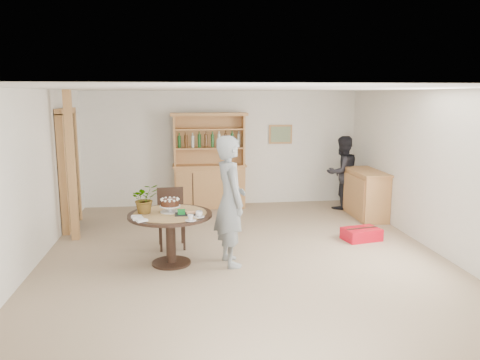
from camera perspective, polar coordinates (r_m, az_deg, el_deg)
name	(u,v)px	position (r m, az deg, el deg)	size (l,w,h in m)	color
ground	(243,256)	(7.19, 0.39, -9.28)	(7.00, 7.00, 0.00)	#9E886C
room_shell	(243,142)	(6.81, 0.42, 4.66)	(6.04, 7.04, 2.52)	white
doorway	(68,168)	(9.04, -20.18, 1.39)	(0.13, 1.10, 2.18)	black
pine_post	(71,166)	(8.19, -19.86, 1.56)	(0.12, 0.12, 2.50)	#B2864B
hutch	(209,176)	(10.12, -3.74, 0.51)	(1.62, 0.54, 2.04)	#B27F4B
sideboard	(366,194)	(9.64, 15.12, -1.63)	(0.54, 1.26, 0.94)	#B27F4B
dining_table	(170,223)	(6.78, -8.48, -5.27)	(1.20, 1.20, 0.76)	black
dining_chair	(171,214)	(7.60, -8.40, -4.09)	(0.45, 0.45, 0.95)	black
birthday_cake	(170,204)	(6.76, -8.54, -2.88)	(0.30, 0.30, 0.20)	white
flower_vase	(145,198)	(6.75, -11.53, -2.21)	(0.38, 0.33, 0.42)	#3F7233
gift_tray	(185,213)	(6.61, -6.68, -4.00)	(0.30, 0.20, 0.08)	black
coffee_cup_a	(199,214)	(6.46, -5.02, -4.19)	(0.15, 0.15, 0.09)	silver
coffee_cup_b	(191,218)	(6.29, -6.05, -4.64)	(0.15, 0.15, 0.08)	silver
napkins	(139,219)	(6.45, -12.23, -4.61)	(0.24, 0.33, 0.03)	white
teen_boy	(230,201)	(6.63, -1.21, -2.58)	(0.68, 0.45, 1.86)	gray
adult_person	(342,173)	(10.19, 12.35, 0.89)	(0.76, 0.59, 1.56)	black
red_suitcase	(361,234)	(8.19, 14.58, -6.40)	(0.67, 0.51, 0.21)	red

